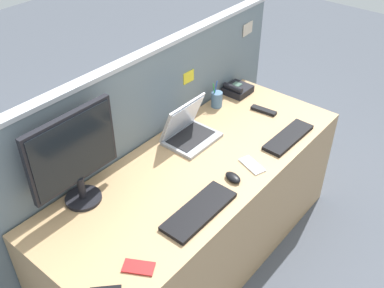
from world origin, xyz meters
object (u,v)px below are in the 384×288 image
at_px(pen_cup, 217,99).
at_px(laptop, 188,130).
at_px(keyboard_main, 288,137).
at_px(cell_phone_white_slab, 252,165).
at_px(desktop_monitor, 74,154).
at_px(keyboard_spare, 199,211).
at_px(computer_mouse_right_hand, 233,177).
at_px(desk_phone, 237,89).
at_px(cell_phone_red_case, 139,267).
at_px(tv_remote, 264,110).

bearing_deg(pen_cup, laptop, -167.61).
distance_m(keyboard_main, cell_phone_white_slab, 0.35).
xyz_separation_m(laptop, cell_phone_white_slab, (0.03, -0.44, -0.06)).
bearing_deg(desktop_monitor, keyboard_spare, -60.03).
bearing_deg(computer_mouse_right_hand, laptop, 86.37).
height_order(desk_phone, pen_cup, pen_cup).
relative_size(desk_phone, keyboard_main, 0.45).
xyz_separation_m(desk_phone, computer_mouse_right_hand, (-0.76, -0.50, -0.01)).
xyz_separation_m(keyboard_main, computer_mouse_right_hand, (-0.51, 0.04, 0.01)).
distance_m(desktop_monitor, desk_phone, 1.38).
distance_m(pen_cup, cell_phone_red_case, 1.36).
relative_size(keyboard_spare, cell_phone_red_case, 3.11).
distance_m(laptop, cell_phone_white_slab, 0.44).
distance_m(laptop, computer_mouse_right_hand, 0.45).
bearing_deg(desk_phone, laptop, -172.42).
height_order(pen_cup, tv_remote, pen_cup).
xyz_separation_m(keyboard_main, cell_phone_red_case, (-1.23, 0.02, -0.01)).
bearing_deg(computer_mouse_right_hand, tv_remote, 33.23).
bearing_deg(desktop_monitor, keyboard_main, -25.94).
bearing_deg(desk_phone, keyboard_spare, -153.93).
bearing_deg(keyboard_main, laptop, 130.58).
bearing_deg(tv_remote, desktop_monitor, 162.68).
xyz_separation_m(keyboard_main, cell_phone_white_slab, (-0.35, 0.03, -0.01)).
bearing_deg(cell_phone_red_case, tv_remote, -19.60).
distance_m(computer_mouse_right_hand, cell_phone_white_slab, 0.16).
relative_size(desk_phone, keyboard_spare, 0.41).
xyz_separation_m(keyboard_spare, tv_remote, (0.97, 0.25, -0.00)).
distance_m(laptop, desk_phone, 0.63).
xyz_separation_m(pen_cup, cell_phone_red_case, (-1.25, -0.53, -0.05)).
xyz_separation_m(desk_phone, cell_phone_red_case, (-1.48, -0.53, -0.02)).
bearing_deg(computer_mouse_right_hand, cell_phone_red_case, -164.27).
distance_m(keyboard_spare, computer_mouse_right_hand, 0.30).
relative_size(cell_phone_red_case, tv_remote, 0.79).
bearing_deg(cell_phone_red_case, keyboard_spare, -29.07).
bearing_deg(laptop, keyboard_spare, -134.97).
relative_size(desktop_monitor, computer_mouse_right_hand, 4.94).
relative_size(computer_mouse_right_hand, cell_phone_white_slab, 0.64).
relative_size(keyboard_main, pen_cup, 2.11).
bearing_deg(computer_mouse_right_hand, cell_phone_white_slab, 9.18).
bearing_deg(laptop, pen_cup, 12.39).
distance_m(computer_mouse_right_hand, cell_phone_red_case, 0.72).
xyz_separation_m(keyboard_spare, cell_phone_white_slab, (0.46, 0.00, -0.01)).
xyz_separation_m(keyboard_spare, pen_cup, (0.83, 0.52, 0.04)).
relative_size(desktop_monitor, pen_cup, 2.68).
height_order(desktop_monitor, laptop, desktop_monitor).
distance_m(cell_phone_white_slab, cell_phone_red_case, 0.88).
distance_m(desktop_monitor, cell_phone_red_case, 0.60).
distance_m(desktop_monitor, tv_remote, 1.32).
bearing_deg(cell_phone_white_slab, tv_remote, 45.20).
bearing_deg(desktop_monitor, computer_mouse_right_hand, -39.91).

